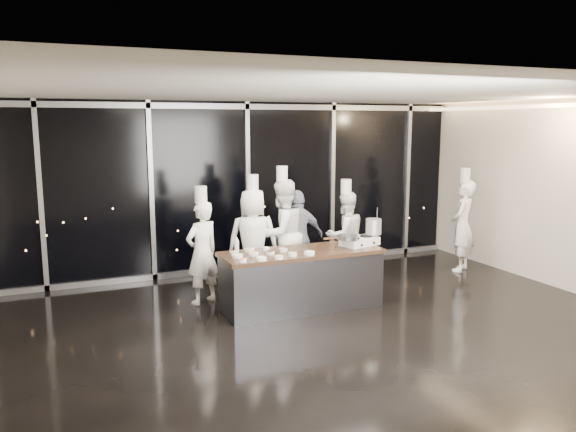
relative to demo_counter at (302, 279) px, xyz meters
name	(u,v)px	position (x,y,z in m)	size (l,w,h in m)	color
ground	(328,327)	(0.00, -0.90, -0.45)	(9.00, 9.00, 0.00)	black
room_shell	(342,165)	(0.18, -0.90, 1.79)	(9.02, 7.02, 3.21)	beige
window_wall	(247,187)	(0.00, 2.53, 1.14)	(8.90, 0.11, 3.20)	black
demo_counter	(302,279)	(0.00, 0.00, 0.00)	(2.46, 0.86, 0.90)	#39393E
stove	(360,241)	(1.00, 0.00, 0.51)	(0.64, 0.49, 0.14)	silver
frying_pan	(347,237)	(0.72, -0.09, 0.61)	(0.59, 0.40, 0.05)	slate
stock_pot	(374,227)	(1.29, 0.07, 0.71)	(0.25, 0.25, 0.25)	silver
prep_bowls	(265,254)	(-0.61, -0.08, 0.47)	(1.19, 0.75, 0.05)	white
squeeze_bottle	(237,245)	(-0.95, 0.25, 0.56)	(0.07, 0.07, 0.25)	silver
chef_far_left	(202,251)	(-1.32, 0.84, 0.38)	(0.70, 0.60, 1.85)	white
chef_left	(253,239)	(-0.37, 1.14, 0.43)	(0.98, 0.80, 1.97)	white
chef_center	(282,233)	(0.16, 1.17, 0.49)	(1.07, 0.93, 2.09)	white
guest	(298,238)	(0.47, 1.20, 0.38)	(1.01, 0.51, 1.67)	#121A32
chef_right	(345,235)	(1.40, 1.20, 0.35)	(0.81, 0.65, 1.82)	white
chef_side	(462,225)	(3.73, 0.83, 0.44)	(0.76, 0.72, 1.97)	white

